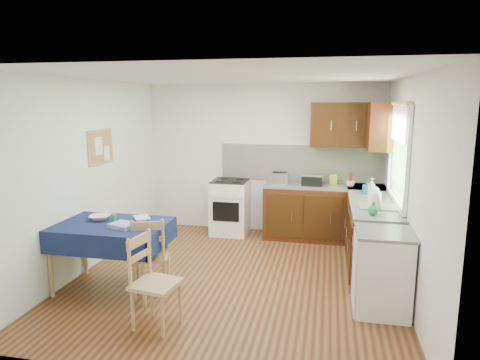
% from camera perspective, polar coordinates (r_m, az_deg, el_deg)
% --- Properties ---
extents(floor, '(4.20, 4.20, 0.00)m').
position_cam_1_polar(floor, '(5.61, -0.49, -12.82)').
color(floor, '#502615').
rests_on(floor, ground).
extents(ceiling, '(4.00, 4.20, 0.02)m').
position_cam_1_polar(ceiling, '(5.16, -0.54, 13.62)').
color(ceiling, white).
rests_on(ceiling, wall_back).
extents(wall_back, '(4.00, 0.02, 2.50)m').
position_cam_1_polar(wall_back, '(7.28, 3.02, 2.83)').
color(wall_back, white).
rests_on(wall_back, ground).
extents(wall_front, '(4.00, 0.02, 2.50)m').
position_cam_1_polar(wall_front, '(3.28, -8.43, -6.82)').
color(wall_front, white).
rests_on(wall_front, ground).
extents(wall_left, '(0.02, 4.20, 2.50)m').
position_cam_1_polar(wall_left, '(5.99, -19.56, 0.57)').
color(wall_left, white).
rests_on(wall_left, ground).
extents(wall_right, '(0.02, 4.20, 2.50)m').
position_cam_1_polar(wall_right, '(5.20, 21.56, -0.98)').
color(wall_right, white).
rests_on(wall_right, ground).
extents(base_cabinets, '(1.90, 2.30, 0.86)m').
position_cam_1_polar(base_cabinets, '(6.54, 13.67, -5.68)').
color(base_cabinets, '#361609').
rests_on(base_cabinets, ground).
extents(worktop_back, '(1.90, 0.60, 0.04)m').
position_cam_1_polar(worktop_back, '(6.96, 11.18, -0.80)').
color(worktop_back, slate).
rests_on(worktop_back, base_cabinets).
extents(worktop_right, '(0.60, 1.70, 0.04)m').
position_cam_1_polar(worktop_right, '(5.87, 17.38, -3.19)').
color(worktop_right, slate).
rests_on(worktop_right, base_cabinets).
extents(worktop_corner, '(0.60, 0.60, 0.04)m').
position_cam_1_polar(worktop_corner, '(6.99, 16.51, -0.99)').
color(worktop_corner, slate).
rests_on(worktop_corner, base_cabinets).
extents(splashback, '(2.70, 0.02, 0.60)m').
position_cam_1_polar(splashback, '(7.20, 8.12, 2.26)').
color(splashback, white).
rests_on(splashback, wall_back).
extents(upper_cabinets, '(1.20, 0.85, 0.70)m').
position_cam_1_polar(upper_cabinets, '(6.85, 15.47, 7.03)').
color(upper_cabinets, '#361609').
rests_on(upper_cabinets, wall_back).
extents(stove, '(0.60, 0.61, 0.92)m').
position_cam_1_polar(stove, '(7.23, -1.34, -3.59)').
color(stove, white).
rests_on(stove, ground).
extents(window, '(0.04, 1.48, 1.26)m').
position_cam_1_polar(window, '(5.82, 20.42, 4.24)').
color(window, '#2F5523').
rests_on(window, wall_right).
extents(fridge, '(0.58, 0.60, 0.89)m').
position_cam_1_polar(fridge, '(4.86, 18.43, -11.53)').
color(fridge, white).
rests_on(fridge, ground).
extents(corkboard, '(0.04, 0.62, 0.47)m').
position_cam_1_polar(corkboard, '(6.18, -18.09, 4.22)').
color(corkboard, '#AF7B57').
rests_on(corkboard, wall_left).
extents(dining_table, '(1.33, 0.90, 0.81)m').
position_cam_1_polar(dining_table, '(5.28, -16.97, -6.65)').
color(dining_table, '#101E42').
rests_on(dining_table, ground).
extents(chair_far, '(0.52, 0.52, 0.92)m').
position_cam_1_polar(chair_far, '(5.11, -11.97, -9.55)').
color(chair_far, '#AF7B57').
rests_on(chair_far, ground).
extents(chair_near, '(0.48, 0.48, 0.94)m').
position_cam_1_polar(chair_near, '(4.41, -11.68, -12.73)').
color(chair_near, '#AF7B57').
rests_on(chair_near, ground).
extents(toaster, '(0.27, 0.17, 0.21)m').
position_cam_1_polar(toaster, '(6.88, 5.32, 0.22)').
color(toaster, silver).
rests_on(toaster, worktop_back).
extents(sandwich_press, '(0.32, 0.28, 0.19)m').
position_cam_1_polar(sandwich_press, '(6.89, 9.58, 0.08)').
color(sandwich_press, black).
rests_on(sandwich_press, worktop_back).
extents(sauce_bottle, '(0.05, 0.05, 0.23)m').
position_cam_1_polar(sauce_bottle, '(6.85, 14.49, 0.03)').
color(sauce_bottle, red).
rests_on(sauce_bottle, worktop_back).
extents(yellow_packet, '(0.13, 0.11, 0.15)m').
position_cam_1_polar(yellow_packet, '(7.05, 12.35, 0.10)').
color(yellow_packet, yellow).
rests_on(yellow_packet, worktop_back).
extents(dish_rack, '(0.47, 0.36, 0.22)m').
position_cam_1_polar(dish_rack, '(5.65, 17.89, -3.27)').
color(dish_rack, gray).
rests_on(dish_rack, worktop_right).
extents(kettle, '(0.16, 0.16, 0.28)m').
position_cam_1_polar(kettle, '(5.58, 17.51, -2.39)').
color(kettle, white).
rests_on(kettle, worktop_right).
extents(cup, '(0.14, 0.14, 0.10)m').
position_cam_1_polar(cup, '(6.88, 14.51, -0.47)').
color(cup, white).
rests_on(cup, worktop_back).
extents(soap_bottle_a, '(0.15, 0.15, 0.28)m').
position_cam_1_polar(soap_bottle_a, '(6.13, 17.10, -1.05)').
color(soap_bottle_a, white).
rests_on(soap_bottle_a, worktop_right).
extents(soap_bottle_b, '(0.12, 0.12, 0.19)m').
position_cam_1_polar(soap_bottle_b, '(6.45, 16.54, -0.88)').
color(soap_bottle_b, '#1D6CAB').
rests_on(soap_bottle_b, worktop_right).
extents(soap_bottle_c, '(0.14, 0.14, 0.16)m').
position_cam_1_polar(soap_bottle_c, '(5.25, 17.35, -3.63)').
color(soap_bottle_c, '#248634').
rests_on(soap_bottle_c, worktop_right).
extents(plate_bowl, '(0.28, 0.28, 0.06)m').
position_cam_1_polar(plate_bowl, '(5.43, -18.14, -4.76)').
color(plate_bowl, beige).
rests_on(plate_bowl, dining_table).
extents(book, '(0.28, 0.30, 0.02)m').
position_cam_1_polar(book, '(5.35, -13.89, -5.01)').
color(book, white).
rests_on(book, dining_table).
extents(spice_jar, '(0.05, 0.05, 0.10)m').
position_cam_1_polar(spice_jar, '(5.28, -16.41, -4.88)').
color(spice_jar, green).
rests_on(spice_jar, dining_table).
extents(tea_towel, '(0.34, 0.30, 0.05)m').
position_cam_1_polar(tea_towel, '(5.04, -15.35, -5.86)').
color(tea_towel, navy).
rests_on(tea_towel, dining_table).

